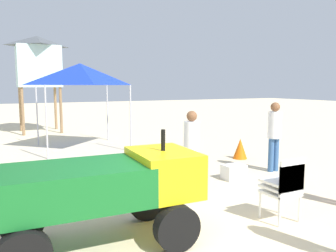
% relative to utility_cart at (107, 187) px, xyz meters
% --- Properties ---
extents(ground, '(80.00, 80.00, 0.00)m').
position_rel_utility_cart_xyz_m(ground, '(0.86, -0.70, -0.78)').
color(ground, beige).
extents(utility_cart, '(2.60, 1.38, 1.50)m').
position_rel_utility_cart_xyz_m(utility_cart, '(0.00, 0.00, 0.00)').
color(utility_cart, '#146023').
rests_on(utility_cart, ground).
extents(stacked_plastic_chairs, '(0.48, 0.48, 1.02)m').
position_rel_utility_cart_xyz_m(stacked_plastic_chairs, '(2.64, -0.54, -0.18)').
color(stacked_plastic_chairs, white).
rests_on(stacked_plastic_chairs, ground).
extents(lifeguard_near_right, '(0.32, 0.32, 1.71)m').
position_rel_utility_cart_xyz_m(lifeguard_near_right, '(4.76, 1.86, 0.20)').
color(lifeguard_near_right, '#33598C').
rests_on(lifeguard_near_right, ground).
extents(lifeguard_far_right, '(0.32, 0.32, 1.61)m').
position_rel_utility_cart_xyz_m(lifeguard_far_right, '(2.21, 1.54, 0.13)').
color(lifeguard_far_right, '#194C19').
rests_on(lifeguard_far_right, ground).
extents(popup_canopy, '(2.60, 2.60, 2.84)m').
position_rel_utility_cart_xyz_m(popup_canopy, '(1.24, 7.12, 1.69)').
color(popup_canopy, '#B2B2B7').
rests_on(popup_canopy, ground).
extents(lifeguard_tower, '(1.98, 1.98, 4.30)m').
position_rel_utility_cart_xyz_m(lifeguard_tower, '(0.44, 11.92, 2.39)').
color(lifeguard_tower, olive).
rests_on(lifeguard_tower, ground).
extents(traffic_cone_near, '(0.41, 0.41, 0.58)m').
position_rel_utility_cart_xyz_m(traffic_cone_near, '(4.96, 3.37, -0.49)').
color(traffic_cone_near, orange).
rests_on(traffic_cone_near, ground).
extents(cooler_box, '(0.51, 0.35, 0.33)m').
position_rel_utility_cart_xyz_m(cooler_box, '(3.45, 1.74, -0.62)').
color(cooler_box, white).
rests_on(cooler_box, ground).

